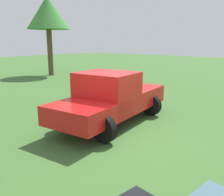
{
  "coord_description": "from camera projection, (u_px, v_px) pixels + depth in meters",
  "views": [
    {
      "loc": [
        4.57,
        -5.73,
        2.84
      ],
      "look_at": [
        -0.9,
        0.63,
        0.9
      ],
      "focal_mm": 39.67,
      "sensor_mm": 36.0,
      "label": 1
    }
  ],
  "objects": [
    {
      "name": "pickup_truck",
      "position": [
        110.0,
        97.0,
        8.5
      ],
      "size": [
        2.76,
        5.18,
        1.83
      ],
      "rotation": [
        0.0,
        0.0,
        1.7
      ],
      "color": "black",
      "rests_on": "ground_plane"
    },
    {
      "name": "tree_back_left",
      "position": [
        48.0,
        13.0,
        20.01
      ],
      "size": [
        3.47,
        3.47,
        6.4
      ],
      "color": "brown",
      "rests_on": "ground_plane"
    },
    {
      "name": "ground_plane",
      "position": [
        121.0,
        133.0,
        7.78
      ],
      "size": [
        80.0,
        80.0,
        0.0
      ],
      "primitive_type": "plane",
      "color": "#3D662D"
    }
  ]
}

